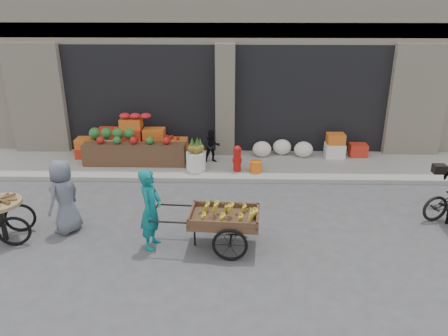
{
  "coord_description": "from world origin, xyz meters",
  "views": [
    {
      "loc": [
        0.26,
        -7.28,
        4.51
      ],
      "look_at": [
        0.06,
        1.28,
        1.1
      ],
      "focal_mm": 35.0,
      "sensor_mm": 36.0,
      "label": 1
    }
  ],
  "objects_px": {
    "tricycle_cart": "(1,214)",
    "banana_cart": "(222,216)",
    "vendor_woman": "(151,209)",
    "orange_bucket": "(256,166)",
    "vendor_grey": "(64,197)",
    "pineapple_bin": "(196,161)",
    "fire_hydrant": "(237,157)",
    "seated_person": "(212,146)"
  },
  "relations": [
    {
      "from": "pineapple_bin",
      "to": "fire_hydrant",
      "type": "distance_m",
      "value": 1.11
    },
    {
      "from": "fire_hydrant",
      "to": "vendor_grey",
      "type": "bearing_deg",
      "value": -138.57
    },
    {
      "from": "pineapple_bin",
      "to": "orange_bucket",
      "type": "xyz_separation_m",
      "value": [
        1.6,
        -0.1,
        -0.1
      ]
    },
    {
      "from": "pineapple_bin",
      "to": "vendor_woman",
      "type": "height_order",
      "value": "vendor_woman"
    },
    {
      "from": "tricycle_cart",
      "to": "orange_bucket",
      "type": "bearing_deg",
      "value": 19.38
    },
    {
      "from": "banana_cart",
      "to": "tricycle_cart",
      "type": "distance_m",
      "value": 4.29
    },
    {
      "from": "banana_cart",
      "to": "vendor_grey",
      "type": "bearing_deg",
      "value": 174.24
    },
    {
      "from": "banana_cart",
      "to": "vendor_woman",
      "type": "xyz_separation_m",
      "value": [
        -1.32,
        -0.01,
        0.12
      ]
    },
    {
      "from": "seated_person",
      "to": "vendor_grey",
      "type": "height_order",
      "value": "vendor_grey"
    },
    {
      "from": "pineapple_bin",
      "to": "seated_person",
      "type": "bearing_deg",
      "value": 56.31
    },
    {
      "from": "banana_cart",
      "to": "orange_bucket",
      "type": "bearing_deg",
      "value": 81.11
    },
    {
      "from": "fire_hydrant",
      "to": "seated_person",
      "type": "height_order",
      "value": "seated_person"
    },
    {
      "from": "tricycle_cart",
      "to": "banana_cart",
      "type": "bearing_deg",
      "value": -16.37
    },
    {
      "from": "tricycle_cart",
      "to": "vendor_woman",
      "type": "bearing_deg",
      "value": -17.41
    },
    {
      "from": "pineapple_bin",
      "to": "banana_cart",
      "type": "relative_size",
      "value": 0.23
    },
    {
      "from": "pineapple_bin",
      "to": "vendor_woman",
      "type": "xyz_separation_m",
      "value": [
        -0.53,
        -3.65,
        0.42
      ]
    },
    {
      "from": "pineapple_bin",
      "to": "tricycle_cart",
      "type": "xyz_separation_m",
      "value": [
        -3.49,
        -3.49,
        0.2
      ]
    },
    {
      "from": "orange_bucket",
      "to": "pineapple_bin",
      "type": "bearing_deg",
      "value": 176.42
    },
    {
      "from": "vendor_grey",
      "to": "banana_cart",
      "type": "bearing_deg",
      "value": 103.21
    },
    {
      "from": "pineapple_bin",
      "to": "fire_hydrant",
      "type": "height_order",
      "value": "fire_hydrant"
    },
    {
      "from": "tricycle_cart",
      "to": "vendor_grey",
      "type": "relative_size",
      "value": 0.95
    },
    {
      "from": "orange_bucket",
      "to": "seated_person",
      "type": "xyz_separation_m",
      "value": [
        -1.2,
        0.7,
        0.31
      ]
    },
    {
      "from": "fire_hydrant",
      "to": "banana_cart",
      "type": "xyz_separation_m",
      "value": [
        -0.31,
        -3.59,
        0.17
      ]
    },
    {
      "from": "fire_hydrant",
      "to": "vendor_woman",
      "type": "xyz_separation_m",
      "value": [
        -1.63,
        -3.6,
        0.29
      ]
    },
    {
      "from": "vendor_woman",
      "to": "tricycle_cart",
      "type": "xyz_separation_m",
      "value": [
        -2.96,
        0.16,
        -0.23
      ]
    },
    {
      "from": "pineapple_bin",
      "to": "vendor_woman",
      "type": "relative_size",
      "value": 0.33
    },
    {
      "from": "seated_person",
      "to": "banana_cart",
      "type": "relative_size",
      "value": 0.41
    },
    {
      "from": "seated_person",
      "to": "tricycle_cart",
      "type": "distance_m",
      "value": 5.64
    },
    {
      "from": "seated_person",
      "to": "vendor_woman",
      "type": "relative_size",
      "value": 0.59
    },
    {
      "from": "vendor_woman",
      "to": "fire_hydrant",
      "type": "bearing_deg",
      "value": -15.69
    },
    {
      "from": "tricycle_cart",
      "to": "vendor_grey",
      "type": "height_order",
      "value": "vendor_grey"
    },
    {
      "from": "seated_person",
      "to": "vendor_grey",
      "type": "relative_size",
      "value": 0.6
    },
    {
      "from": "vendor_grey",
      "to": "vendor_woman",
      "type": "bearing_deg",
      "value": 96.35
    },
    {
      "from": "pineapple_bin",
      "to": "vendor_grey",
      "type": "distance_m",
      "value": 3.92
    },
    {
      "from": "banana_cart",
      "to": "fire_hydrant",
      "type": "bearing_deg",
      "value": 89.06
    },
    {
      "from": "vendor_woman",
      "to": "vendor_grey",
      "type": "xyz_separation_m",
      "value": [
        -1.83,
        0.54,
        -0.02
      ]
    },
    {
      "from": "vendor_woman",
      "to": "vendor_grey",
      "type": "distance_m",
      "value": 1.91
    },
    {
      "from": "fire_hydrant",
      "to": "banana_cart",
      "type": "bearing_deg",
      "value": -94.86
    },
    {
      "from": "orange_bucket",
      "to": "vendor_grey",
      "type": "relative_size",
      "value": 0.21
    },
    {
      "from": "pineapple_bin",
      "to": "fire_hydrant",
      "type": "bearing_deg",
      "value": -2.6
    },
    {
      "from": "orange_bucket",
      "to": "vendor_woman",
      "type": "xyz_separation_m",
      "value": [
        -2.13,
        -3.55,
        0.52
      ]
    },
    {
      "from": "orange_bucket",
      "to": "tricycle_cart",
      "type": "bearing_deg",
      "value": -146.35
    }
  ]
}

